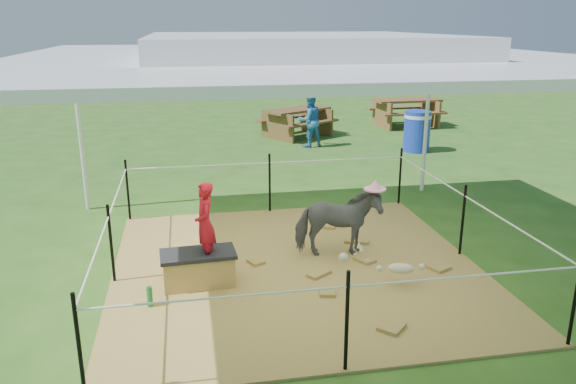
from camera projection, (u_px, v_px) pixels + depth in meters
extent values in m
plane|color=#2D5919|center=(296.00, 269.00, 7.20)|extent=(90.00, 90.00, 0.00)
cube|color=brown|center=(296.00, 268.00, 7.20)|extent=(4.60, 4.60, 0.03)
cylinder|color=silver|center=(80.00, 133.00, 9.12)|extent=(0.07, 0.07, 2.60)
cylinder|color=silver|center=(426.00, 122.00, 10.16)|extent=(0.07, 0.07, 2.60)
cube|color=white|center=(297.00, 58.00, 6.43)|extent=(6.30, 6.30, 0.08)
cube|color=white|center=(298.00, 44.00, 6.39)|extent=(3.30, 3.30, 0.22)
cylinder|color=black|center=(128.00, 191.00, 8.78)|extent=(0.04, 0.04, 1.00)
cylinder|color=black|center=(270.00, 184.00, 9.17)|extent=(0.04, 0.04, 1.00)
cylinder|color=black|center=(400.00, 177.00, 9.56)|extent=(0.04, 0.04, 1.00)
cylinder|color=black|center=(111.00, 245.00, 6.66)|extent=(0.04, 0.04, 1.00)
cylinder|color=black|center=(463.00, 221.00, 7.45)|extent=(0.04, 0.04, 1.00)
cylinder|color=black|center=(79.00, 349.00, 4.55)|extent=(0.04, 0.04, 1.00)
cylinder|color=black|center=(347.00, 323.00, 4.94)|extent=(0.04, 0.04, 1.00)
cylinder|color=black|center=(575.00, 300.00, 5.33)|extent=(0.04, 0.04, 1.00)
cylinder|color=white|center=(269.00, 163.00, 9.07)|extent=(4.50, 0.02, 0.02)
cylinder|color=white|center=(348.00, 287.00, 4.84)|extent=(4.50, 0.02, 0.02)
cylinder|color=white|center=(465.00, 196.00, 7.34)|extent=(0.02, 4.50, 0.02)
cylinder|color=white|center=(108.00, 217.00, 6.56)|extent=(0.02, 4.50, 0.02)
cube|color=#B18240|center=(199.00, 270.00, 6.66)|extent=(0.85, 0.46, 0.37)
cube|color=black|center=(198.00, 254.00, 6.60)|extent=(0.91, 0.51, 0.05)
imported|color=red|center=(205.00, 216.00, 6.48)|extent=(0.26, 0.37, 0.99)
cylinder|color=#1C7E32|center=(150.00, 297.00, 6.16)|extent=(0.07, 0.07, 0.23)
imported|color=#505155|center=(338.00, 223.00, 7.40)|extent=(1.14, 0.60, 0.93)
cylinder|color=#FF93C9|center=(339.00, 184.00, 7.25)|extent=(0.29, 0.29, 0.13)
cylinder|color=#1A39C3|center=(417.00, 131.00, 13.58)|extent=(0.80, 0.80, 0.98)
cube|color=#54381D|center=(297.00, 123.00, 15.35)|extent=(2.26, 2.09, 0.77)
cube|color=brown|center=(406.00, 113.00, 16.87)|extent=(2.03, 1.51, 0.82)
imported|color=#367DCC|center=(309.00, 120.00, 14.04)|extent=(0.77, 0.67, 1.34)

